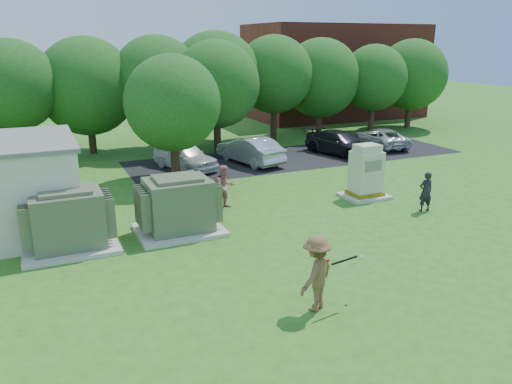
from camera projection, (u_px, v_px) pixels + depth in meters
name	position (u px, v px, depth m)	size (l,w,h in m)	color
ground	(310.00, 268.00, 15.16)	(120.00, 120.00, 0.00)	#2D6619
brick_building	(335.00, 72.00, 44.62)	(15.00, 8.00, 8.00)	maroon
parking_strip	(298.00, 157.00, 29.68)	(20.00, 6.00, 0.01)	#232326
transformer_left	(68.00, 221.00, 16.27)	(3.00, 2.40, 2.07)	beige
transformer_right	(178.00, 206.00, 17.71)	(3.00, 2.40, 2.07)	beige
generator_cabinet	(366.00, 175.00, 21.69)	(1.94, 1.59, 2.37)	beige
picnic_table	(199.00, 186.00, 21.98)	(1.72, 1.29, 0.74)	black
batter	(316.00, 273.00, 12.54)	(1.29, 0.74, 1.99)	brown
person_by_generator	(426.00, 192.00, 19.98)	(0.59, 0.39, 1.63)	black
person_at_picnic	(225.00, 187.00, 20.33)	(0.88, 0.69, 1.81)	#C4686B
car_white	(185.00, 156.00, 26.65)	(1.68, 4.18, 1.42)	silver
car_silver_a	(250.00, 150.00, 27.94)	(1.60, 4.57, 1.51)	#B8B9BE
car_dark	(341.00, 143.00, 30.07)	(1.97, 4.84, 1.41)	black
car_silver_b	(380.00, 138.00, 32.20)	(2.04, 4.42, 1.23)	silver
batting_equipment	(344.00, 260.00, 12.64)	(1.35, 0.42, 0.23)	black
tree_row	(186.00, 83.00, 30.80)	(41.30, 13.30, 7.30)	#47301E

